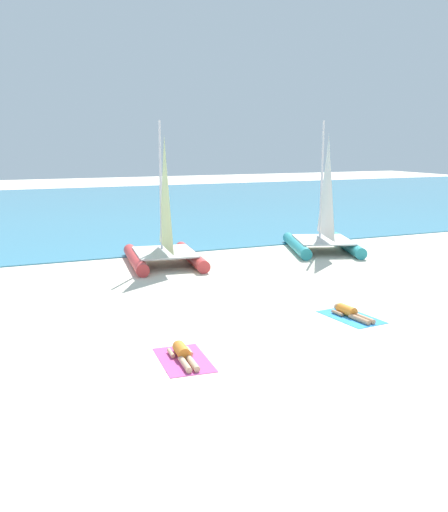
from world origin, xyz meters
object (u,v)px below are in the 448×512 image
(towel_left, at_px, (184,360))
(sailboat_red, at_px, (164,244))
(sailboat_teal, at_px, (323,232))
(sunbather_right, at_px, (350,312))
(sunbather_left, at_px, (183,354))
(towel_right, at_px, (351,317))

(towel_left, bearing_deg, sailboat_red, 74.77)
(sailboat_teal, relative_size, sunbather_right, 3.81)
(towel_left, height_order, sunbather_left, sunbather_left)
(sailboat_teal, relative_size, towel_left, 3.14)
(sailboat_teal, bearing_deg, sailboat_red, -160.80)
(towel_left, height_order, towel_right, same)
(sunbather_left, bearing_deg, sunbather_right, 17.12)
(sailboat_red, relative_size, sunbather_left, 3.74)
(sailboat_teal, relative_size, sunbather_left, 3.81)
(sailboat_teal, distance_m, towel_right, 10.35)
(sailboat_red, height_order, sailboat_teal, sailboat_teal)
(sailboat_teal, distance_m, towel_left, 14.71)
(sailboat_red, xyz_separation_m, towel_left, (-2.82, -10.35, -0.87))
(towel_right, relative_size, sunbather_right, 1.21)
(sailboat_teal, xyz_separation_m, towel_left, (-10.48, -10.28, -0.88))
(sailboat_teal, height_order, towel_left, sailboat_teal)
(sunbather_left, bearing_deg, towel_right, 16.46)
(sailboat_teal, xyz_separation_m, sunbather_right, (-4.91, -9.01, -0.76))
(sailboat_teal, height_order, sunbather_right, sailboat_teal)
(towel_left, distance_m, towel_right, 5.71)
(towel_left, bearing_deg, sunbather_right, 12.86)
(sunbather_left, bearing_deg, sailboat_teal, 49.18)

